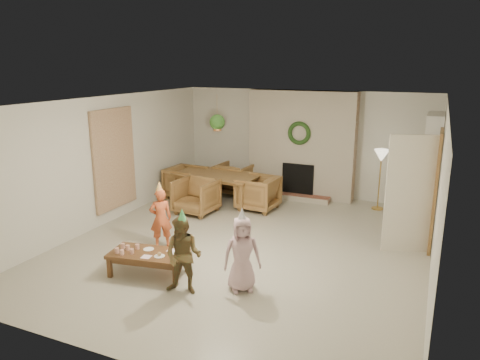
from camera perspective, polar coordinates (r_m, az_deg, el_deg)
The scene contains 56 objects.
floor at distance 8.04m, azimuth 0.81°, elevation -8.14°, with size 7.00×7.00×0.00m, color #B7B29E.
ceiling at distance 7.44m, azimuth 0.88°, elevation 9.91°, with size 7.00×7.00×0.00m, color white.
wall_back at distance 10.88m, azimuth 8.09°, elevation 4.63°, with size 7.00×7.00×0.00m, color silver.
wall_front at distance 4.78m, azimuth -15.96°, elevation -8.88°, with size 7.00×7.00×0.00m, color silver.
wall_left at distance 9.21m, azimuth -16.62°, elevation 2.34°, with size 7.00×7.00×0.00m, color silver.
wall_right at distance 7.08m, azimuth 23.83°, elevation -1.91°, with size 7.00×7.00×0.00m, color silver.
fireplace_mass at distance 10.69m, azimuth 7.79°, elevation 4.47°, with size 2.50×0.40×2.50m, color #562C16.
fireplace_hearth at distance 10.64m, azimuth 7.04°, elevation -2.15°, with size 1.60×0.30×0.12m, color maroon.
fireplace_firebox at distance 10.69m, azimuth 7.37°, elevation 0.09°, with size 0.75×0.12×0.75m, color black.
fireplace_wreath at distance 10.43m, azimuth 7.49°, elevation 5.89°, with size 0.54×0.54×0.10m, color #1C3E17.
floor_lamp_base at distance 10.36m, azimuth 16.98°, elevation -3.44°, with size 0.25×0.25×0.03m, color gold.
floor_lamp_post at distance 10.19m, azimuth 17.23°, elevation -0.21°, with size 0.03×0.03×1.19m, color gold.
floor_lamp_shade at distance 10.07m, azimuth 17.47°, elevation 2.95°, with size 0.32×0.32×0.26m, color beige.
bookshelf_carcass at distance 9.35m, azimuth 22.92°, elevation 1.03°, with size 0.30×1.00×2.20m, color white.
bookshelf_shelf_a at distance 9.51m, azimuth 22.42°, elevation -2.77°, with size 0.30×0.92×0.03m, color white.
bookshelf_shelf_b at distance 9.40m, azimuth 22.65°, elevation -0.44°, with size 0.30×0.92×0.03m, color white.
bookshelf_shelf_c at distance 9.32m, azimuth 22.89°, elevation 1.93°, with size 0.30×0.92×0.03m, color white.
bookshelf_shelf_d at distance 9.24m, azimuth 23.14°, elevation 4.35°, with size 0.30×0.92×0.03m, color white.
books_row_lower at distance 9.33m, azimuth 22.34°, elevation -2.19°, with size 0.20×0.40×0.24m, color maroon.
books_row_mid at distance 9.42m, azimuth 22.62°, elevation 0.47°, with size 0.20×0.44×0.24m, color teal.
books_row_upper at distance 9.19m, azimuth 22.83°, elevation 2.61°, with size 0.20×0.36×0.22m, color #A19422.
door_frame at distance 8.30m, azimuth 23.49°, elevation -1.22°, with size 0.05×0.86×2.04m, color brown.
door_leaf at distance 7.94m, azimuth 20.70°, elevation -1.77°, with size 0.05×0.80×2.00m, color beige.
curtain_panel at distance 9.33m, azimuth -15.65°, elevation 2.57°, with size 0.06×1.20×2.00m, color #C6B08C.
dining_table at distance 10.28m, azimuth -3.01°, elevation -1.06°, with size 1.91×1.07×0.67m, color brown.
dining_chair_near at distance 9.58m, azimuth -5.61°, elevation -2.05°, with size 0.79×0.82×0.74m, color brown.
dining_chair_far at distance 10.97m, azimuth -0.75°, elevation 0.16°, with size 0.79×0.82×0.74m, color brown.
dining_chair_left at distance 10.71m, azimuth -6.87°, elevation -0.30°, with size 0.79×0.82×0.74m, color brown.
dining_chair_right at distance 9.78m, azimuth 2.28°, elevation -1.65°, with size 0.79×0.82×0.74m, color brown.
hanging_plant_cord at distance 9.37m, azimuth -2.91°, elevation 8.72°, with size 0.01×0.01×0.70m, color tan.
hanging_plant_pot at distance 9.41m, azimuth -2.89°, elevation 6.60°, with size 0.16×0.16×0.12m, color #9D5F32.
hanging_plant_foliage at distance 9.40m, azimuth -2.90°, elevation 7.32°, with size 0.32×0.32×0.32m, color #224B19.
coffee_table_top at distance 6.99m, azimuth -11.53°, elevation -9.16°, with size 1.15×0.58×0.05m, color brown.
coffee_table_apron at distance 7.01m, azimuth -11.50°, elevation -9.63°, with size 1.07×0.49×0.07m, color brown.
coffee_leg_fl at distance 7.11m, azimuth -16.16°, elevation -10.62°, with size 0.06×0.06×0.30m, color brown.
coffee_leg_fr at distance 6.67m, azimuth -8.19°, elevation -11.90°, with size 0.06×0.06×0.30m, color brown.
coffee_leg_bl at distance 7.47m, azimuth -14.34°, elevation -9.19°, with size 0.06×0.06×0.30m, color brown.
coffee_leg_br at distance 7.06m, azimuth -6.72°, elevation -10.28°, with size 0.06×0.06×0.30m, color brown.
cup_a at distance 7.05m, azimuth -15.32°, elevation -8.59°, with size 0.06×0.06×0.08m, color white.
cup_b at distance 7.19m, azimuth -14.62°, elevation -8.07°, with size 0.06×0.06×0.08m, color white.
cup_c at distance 6.96m, azimuth -14.72°, elevation -8.84°, with size 0.06×0.06×0.08m, color white.
cup_d at distance 7.11m, azimuth -14.03°, elevation -8.31°, with size 0.06×0.06×0.08m, color white.
cup_e at distance 6.97m, azimuth -13.53°, elevation -8.76°, with size 0.06×0.06×0.08m, color white.
cup_f at distance 7.11m, azimuth -12.87°, elevation -8.23°, with size 0.06×0.06×0.08m, color white.
plate_a at distance 7.08m, azimuth -11.49°, elevation -8.57°, with size 0.16×0.16×0.01m, color white.
plate_b at distance 6.81m, azimuth -10.16°, elevation -9.45°, with size 0.16×0.16×0.01m, color white.
plate_c at distance 6.89m, azimuth -8.19°, elevation -9.07°, with size 0.16×0.16×0.01m, color white.
food_scoop at distance 6.80m, azimuth -10.17°, elevation -9.19°, with size 0.06×0.06×0.06m, color tan.
napkin_left at distance 6.83m, azimuth -11.78°, elevation -9.50°, with size 0.13×0.13×0.01m, color #FFBBD4.
napkin_right at distance 6.99m, azimuth -8.64°, elevation -8.77°, with size 0.13×0.13×0.01m, color #FFBBD4.
child_red at distance 7.87m, azimuth -9.99°, elevation -4.81°, with size 0.38×0.25×1.04m, color #C6532A.
party_hat_red at distance 7.70m, azimuth -10.18°, elevation -0.84°, with size 0.14×0.14×0.20m, color #F1EB50.
child_plaid at distance 6.30m, azimuth -7.17°, elevation -9.48°, with size 0.53×0.42×1.10m, color brown.
party_hat_plaid at distance 6.08m, azimuth -7.35°, elevation -4.40°, with size 0.13×0.13×0.18m, color #52C066.
child_pink at distance 6.33m, azimuth 0.25°, elevation -9.35°, with size 0.53×0.34×1.08m, color #CEA5AD.
party_hat_pink at distance 6.12m, azimuth 0.26°, elevation -4.37°, with size 0.14×0.14×0.19m, color silver.
Camera 1 is at (2.89, -6.83, 3.11)m, focal length 33.72 mm.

